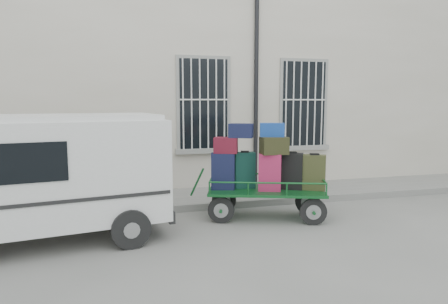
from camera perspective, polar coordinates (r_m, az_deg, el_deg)
name	(u,v)px	position (r m, az deg, el deg)	size (l,w,h in m)	color
ground	(259,227)	(7.56, 4.97, -10.64)	(80.00, 80.00, 0.00)	slate
building	(199,79)	(12.52, -3.55, 10.35)	(24.00, 5.15, 6.00)	#BCB3A0
sidewalk	(227,196)	(9.56, 0.49, -6.33)	(24.00, 1.70, 0.15)	slate
luggage_cart	(265,172)	(7.91, 5.87, -2.88)	(2.68, 1.69, 1.90)	black
van	(34,171)	(7.12, -25.45, -2.47)	(4.39, 2.42, 2.10)	silver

